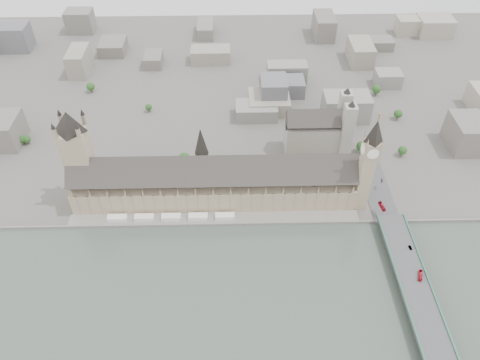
{
  "coord_description": "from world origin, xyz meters",
  "views": [
    {
      "loc": [
        17.55,
        -304.18,
        323.88
      ],
      "look_at": [
        24.69,
        16.5,
        27.88
      ],
      "focal_mm": 35.0,
      "sensor_mm": 36.0,
      "label": 1
    }
  ],
  "objects_px": {
    "victoria_tower": "(78,153)",
    "car_silver": "(410,248)",
    "palace_of_westminster": "(214,182)",
    "elizabeth_tower": "(369,159)",
    "westminster_bridge": "(412,285)",
    "red_bus_south": "(420,275)",
    "car_approach": "(382,181)",
    "westminster_abbey": "(319,131)",
    "red_bus_north": "(382,206)"
  },
  "relations": [
    {
      "from": "elizabeth_tower",
      "to": "westminster_abbey",
      "type": "relative_size",
      "value": 1.58
    },
    {
      "from": "palace_of_westminster",
      "to": "victoria_tower",
      "type": "relative_size",
      "value": 2.65
    },
    {
      "from": "red_bus_north",
      "to": "red_bus_south",
      "type": "relative_size",
      "value": 1.06
    },
    {
      "from": "red_bus_south",
      "to": "westminster_abbey",
      "type": "bearing_deg",
      "value": 127.92
    },
    {
      "from": "red_bus_north",
      "to": "car_approach",
      "type": "height_order",
      "value": "red_bus_north"
    },
    {
      "from": "car_silver",
      "to": "car_approach",
      "type": "relative_size",
      "value": 0.9
    },
    {
      "from": "palace_of_westminster",
      "to": "car_approach",
      "type": "xyz_separation_m",
      "value": [
        165.25,
        11.1,
        -11.72
      ]
    },
    {
      "from": "palace_of_westminster",
      "to": "red_bus_south",
      "type": "xyz_separation_m",
      "value": [
        168.16,
        -102.49,
        -10.93
      ]
    },
    {
      "from": "palace_of_westminster",
      "to": "car_silver",
      "type": "relative_size",
      "value": 57.68
    },
    {
      "from": "palace_of_westminster",
      "to": "westminster_bridge",
      "type": "xyz_separation_m",
      "value": [
        162.0,
        -107.2,
        -17.58
      ]
    },
    {
      "from": "palace_of_westminster",
      "to": "car_silver",
      "type": "height_order",
      "value": "palace_of_westminster"
    },
    {
      "from": "elizabeth_tower",
      "to": "westminster_bridge",
      "type": "bearing_deg",
      "value": -75.89
    },
    {
      "from": "red_bus_north",
      "to": "car_silver",
      "type": "xyz_separation_m",
      "value": [
        12.54,
        -48.49,
        -0.86
      ]
    },
    {
      "from": "westminster_bridge",
      "to": "car_approach",
      "type": "bearing_deg",
      "value": 88.43
    },
    {
      "from": "westminster_bridge",
      "to": "red_bus_south",
      "type": "height_order",
      "value": "red_bus_south"
    },
    {
      "from": "car_silver",
      "to": "elizabeth_tower",
      "type": "bearing_deg",
      "value": 108.31
    },
    {
      "from": "palace_of_westminster",
      "to": "car_approach",
      "type": "relative_size",
      "value": 52.15
    },
    {
      "from": "victoria_tower",
      "to": "car_silver",
      "type": "relative_size",
      "value": 21.77
    },
    {
      "from": "elizabeth_tower",
      "to": "car_silver",
      "type": "distance_m",
      "value": 83.35
    },
    {
      "from": "red_bus_north",
      "to": "red_bus_south",
      "type": "height_order",
      "value": "red_bus_north"
    },
    {
      "from": "victoria_tower",
      "to": "westminster_bridge",
      "type": "bearing_deg",
      "value": -21.78
    },
    {
      "from": "palace_of_westminster",
      "to": "westminster_bridge",
      "type": "bearing_deg",
      "value": -33.49
    },
    {
      "from": "elizabeth_tower",
      "to": "car_silver",
      "type": "xyz_separation_m",
      "value": [
        30.65,
        -61.58,
        -47.08
      ]
    },
    {
      "from": "victoria_tower",
      "to": "car_approach",
      "type": "relative_size",
      "value": 19.68
    },
    {
      "from": "westminster_abbey",
      "to": "car_silver",
      "type": "bearing_deg",
      "value": -68.77
    },
    {
      "from": "palace_of_westminster",
      "to": "elizabeth_tower",
      "type": "distance_m",
      "value": 142.94
    },
    {
      "from": "victoria_tower",
      "to": "car_approach",
      "type": "distance_m",
      "value": 290.67
    },
    {
      "from": "elizabeth_tower",
      "to": "victoria_tower",
      "type": "distance_m",
      "value": 260.64
    },
    {
      "from": "car_silver",
      "to": "car_approach",
      "type": "distance_m",
      "value": 84.45
    },
    {
      "from": "palace_of_westminster",
      "to": "red_bus_north",
      "type": "height_order",
      "value": "palace_of_westminster"
    },
    {
      "from": "elizabeth_tower",
      "to": "westminster_abbey",
      "type": "height_order",
      "value": "elizabeth_tower"
    },
    {
      "from": "victoria_tower",
      "to": "red_bus_south",
      "type": "distance_m",
      "value": 312.91
    },
    {
      "from": "westminster_bridge",
      "to": "car_silver",
      "type": "distance_m",
      "value": 35.06
    },
    {
      "from": "westminster_abbey",
      "to": "car_silver",
      "type": "distance_m",
      "value": 160.02
    },
    {
      "from": "victoria_tower",
      "to": "westminster_bridge",
      "type": "relative_size",
      "value": 0.31
    },
    {
      "from": "palace_of_westminster",
      "to": "red_bus_south",
      "type": "relative_size",
      "value": 24.2
    },
    {
      "from": "elizabeth_tower",
      "to": "red_bus_north",
      "type": "relative_size",
      "value": 9.23
    },
    {
      "from": "westminster_abbey",
      "to": "car_silver",
      "type": "relative_size",
      "value": 14.8
    },
    {
      "from": "victoria_tower",
      "to": "westminster_abbey",
      "type": "distance_m",
      "value": 244.79
    },
    {
      "from": "westminster_abbey",
      "to": "red_bus_north",
      "type": "xyz_separation_m",
      "value": [
        45.19,
        -100.09,
        -13.21
      ]
    },
    {
      "from": "westminster_bridge",
      "to": "red_bus_north",
      "type": "relative_size",
      "value": 27.91
    },
    {
      "from": "victoria_tower",
      "to": "car_silver",
      "type": "xyz_separation_m",
      "value": [
        290.65,
        -79.58,
        -44.2
      ]
    },
    {
      "from": "palace_of_westminster",
      "to": "westminster_abbey",
      "type": "relative_size",
      "value": 3.9
    },
    {
      "from": "westminster_abbey",
      "to": "elizabeth_tower",
      "type": "bearing_deg",
      "value": -72.71
    },
    {
      "from": "elizabeth_tower",
      "to": "westminster_bridge",
      "type": "height_order",
      "value": "elizabeth_tower"
    },
    {
      "from": "westminster_bridge",
      "to": "car_silver",
      "type": "height_order",
      "value": "car_silver"
    },
    {
      "from": "palace_of_westminster",
      "to": "car_silver",
      "type": "distance_m",
      "value": 184.25
    },
    {
      "from": "car_approach",
      "to": "westminster_abbey",
      "type": "bearing_deg",
      "value": 142.14
    },
    {
      "from": "red_bus_south",
      "to": "car_approach",
      "type": "height_order",
      "value": "red_bus_south"
    },
    {
      "from": "elizabeth_tower",
      "to": "car_approach",
      "type": "height_order",
      "value": "elizabeth_tower"
    }
  ]
}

